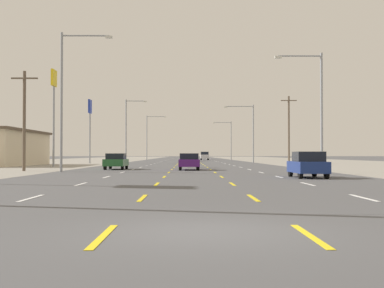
# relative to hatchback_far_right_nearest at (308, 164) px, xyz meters

# --- Properties ---
(ground_plane) EXTENTS (572.00, 572.00, 0.00)m
(ground_plane) POSITION_rel_hatchback_far_right_nearest_xyz_m (-6.77, 45.05, -0.78)
(ground_plane) COLOR #4C4C4F
(lot_apron_left) EXTENTS (28.00, 440.00, 0.01)m
(lot_apron_left) POSITION_rel_hatchback_far_right_nearest_xyz_m (-31.52, 45.05, -0.78)
(lot_apron_left) COLOR gray
(lot_apron_left) RESTS_ON ground
(lot_apron_right) EXTENTS (28.00, 440.00, 0.01)m
(lot_apron_right) POSITION_rel_hatchback_far_right_nearest_xyz_m (17.98, 45.05, -0.78)
(lot_apron_right) COLOR gray
(lot_apron_right) RESTS_ON ground
(lane_markings) EXTENTS (10.64, 227.60, 0.01)m
(lane_markings) POSITION_rel_hatchback_far_right_nearest_xyz_m (-6.77, 83.55, -0.78)
(lane_markings) COLOR white
(lane_markings) RESTS_ON ground
(signal_span_wire) EXTENTS (25.80, 0.52, 10.00)m
(signal_span_wire) POSITION_rel_hatchback_far_right_nearest_xyz_m (-6.43, -14.37, 5.29)
(signal_span_wire) COLOR brown
(signal_span_wire) RESTS_ON ground
(hatchback_far_right_nearest) EXTENTS (1.72, 3.90, 1.54)m
(hatchback_far_right_nearest) POSITION_rel_hatchback_far_right_nearest_xyz_m (0.00, 0.00, 0.00)
(hatchback_far_right_nearest) COLOR navy
(hatchback_far_right_nearest) RESTS_ON ground
(sedan_center_turn_near) EXTENTS (1.80, 4.50, 1.46)m
(sedan_center_turn_near) POSITION_rel_hatchback_far_right_nearest_xyz_m (-6.97, 15.05, -0.03)
(sedan_center_turn_near) COLOR #4C196B
(sedan_center_turn_near) RESTS_ON ground
(sedan_far_left_mid) EXTENTS (1.80, 4.50, 1.46)m
(sedan_far_left_mid) POSITION_rel_hatchback_far_right_nearest_xyz_m (-13.65, 16.78, -0.03)
(sedan_far_left_mid) COLOR #235B2D
(sedan_far_left_mid) RESTS_ON ground
(sedan_center_turn_midfar) EXTENTS (1.80, 4.50, 1.46)m
(sedan_center_turn_midfar) POSITION_rel_hatchback_far_right_nearest_xyz_m (-6.71, 69.64, -0.03)
(sedan_center_turn_midfar) COLOR navy
(sedan_center_turn_midfar) RESTS_ON ground
(suv_inner_right_far) EXTENTS (1.98, 4.90, 1.98)m
(suv_inner_right_far) POSITION_rel_hatchback_far_right_nearest_xyz_m (-3.02, 93.07, 0.24)
(suv_inner_right_far) COLOR silver
(suv_inner_right_far) RESTS_ON ground
(pole_sign_left_row_1) EXTENTS (0.24, 1.75, 10.66)m
(pole_sign_left_row_1) POSITION_rel_hatchback_far_right_nearest_xyz_m (-21.79, 25.98, 7.04)
(pole_sign_left_row_1) COLOR gray
(pole_sign_left_row_1) RESTS_ON ground
(pole_sign_left_row_2) EXTENTS (0.24, 1.74, 9.57)m
(pole_sign_left_row_2) POSITION_rel_hatchback_far_right_nearest_xyz_m (-21.75, 46.56, 6.33)
(pole_sign_left_row_2) COLOR gray
(pole_sign_left_row_2) RESTS_ON ground
(streetlight_left_row_0) EXTENTS (4.05, 0.26, 10.89)m
(streetlight_left_row_0) POSITION_rel_hatchback_far_right_nearest_xyz_m (-16.56, 9.68, 5.44)
(streetlight_left_row_0) COLOR gray
(streetlight_left_row_0) RESTS_ON ground
(streetlight_right_row_0) EXTENTS (3.75, 0.26, 9.33)m
(streetlight_right_row_0) POSITION_rel_hatchback_far_right_nearest_xyz_m (3.01, 9.68, 4.60)
(streetlight_right_row_0) COLOR gray
(streetlight_right_row_0) RESTS_ON ground
(streetlight_left_row_1) EXTENTS (3.42, 0.26, 10.13)m
(streetlight_left_row_1) POSITION_rel_hatchback_far_right_nearest_xyz_m (-16.62, 51.31, 4.97)
(streetlight_left_row_1) COLOR gray
(streetlight_left_row_1) RESTS_ON ground
(streetlight_right_row_1) EXTENTS (4.75, 0.26, 9.28)m
(streetlight_right_row_1) POSITION_rel_hatchback_far_right_nearest_xyz_m (2.84, 51.31, 4.69)
(streetlight_right_row_1) COLOR gray
(streetlight_right_row_1) RESTS_ON ground
(streetlight_left_row_2) EXTENTS (4.82, 0.26, 10.71)m
(streetlight_left_row_2) POSITION_rel_hatchback_far_right_nearest_xyz_m (-16.44, 92.93, 5.44)
(streetlight_left_row_2) COLOR gray
(streetlight_left_row_2) RESTS_ON ground
(streetlight_right_row_2) EXTENTS (4.44, 0.26, 9.30)m
(streetlight_right_row_2) POSITION_rel_hatchback_far_right_nearest_xyz_m (2.90, 92.93, 4.66)
(streetlight_right_row_2) COLOR gray
(streetlight_right_row_2) RESTS_ON ground
(utility_pole_left_row_0) EXTENTS (2.20, 0.26, 8.29)m
(utility_pole_left_row_0) POSITION_rel_hatchback_far_right_nearest_xyz_m (-20.64, 12.28, 3.55)
(utility_pole_left_row_0) COLOR brown
(utility_pole_left_row_0) RESTS_ON ground
(utility_pole_right_row_1) EXTENTS (2.20, 0.26, 9.35)m
(utility_pole_right_row_1) POSITION_rel_hatchback_far_right_nearest_xyz_m (6.76, 39.74, 4.09)
(utility_pole_right_row_1) COLOR brown
(utility_pole_right_row_1) RESTS_ON ground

